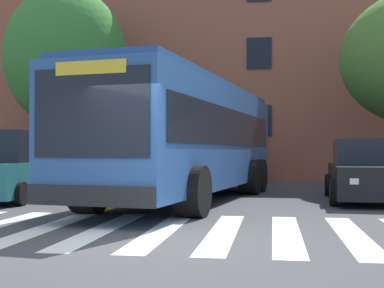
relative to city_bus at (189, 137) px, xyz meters
name	(u,v)px	position (x,y,z in m)	size (l,w,h in m)	color
ground_plane	(138,244)	(0.31, -6.80, -1.73)	(120.00, 120.00, 0.00)	#424244
crosswalk	(162,231)	(0.39, -5.48, -1.73)	(13.06, 4.40, 0.01)	white
lane_line_yellow_inner	(181,182)	(-1.69, 8.52, -1.73)	(0.12, 36.00, 0.01)	gold
lane_line_yellow_outer	(185,182)	(-1.53, 8.52, -1.73)	(0.12, 36.00, 0.01)	gold
city_bus	(189,137)	(0.00, 0.00, 0.00)	(4.19, 11.44, 3.19)	#2D5699
car_teal_near_lane	(5,169)	(-4.89, -0.91, -0.86)	(2.21, 3.79, 1.90)	#236B70
car_black_far_lane	(368,173)	(4.81, 0.60, -0.96)	(2.34, 4.84, 1.68)	black
car_tan_behind_bus	(240,162)	(0.84, 9.12, -0.88)	(1.99, 4.16, 1.85)	tan
street_tree_curbside_small	(66,58)	(-6.17, 6.56, 3.46)	(6.61, 6.40, 8.12)	#4C3D2D
building_facade	(163,73)	(-3.41, 12.82, 3.67)	(38.12, 6.70, 10.78)	#9E5642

